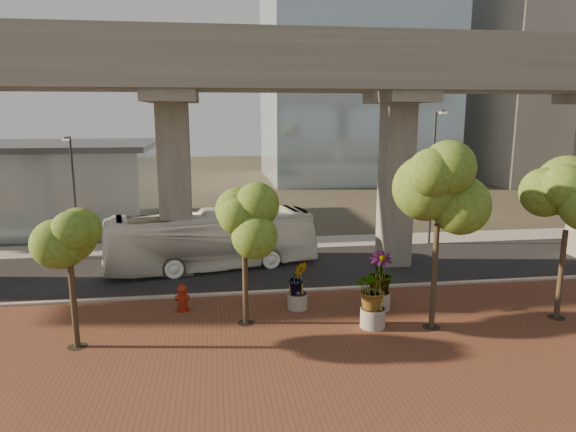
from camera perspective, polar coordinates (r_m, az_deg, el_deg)
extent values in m
plane|color=#383328|center=(26.78, 0.71, -7.06)|extent=(160.00, 160.00, 0.00)
cube|color=brown|center=(19.46, 4.43, -14.31)|extent=(70.00, 13.00, 0.06)
cube|color=black|center=(28.66, 0.09, -5.78)|extent=(90.00, 8.00, 0.04)
cube|color=#A09C95|center=(24.89, 1.42, -8.32)|extent=(70.00, 0.25, 0.16)
cube|color=#A09C95|center=(33.91, -1.23, -3.06)|extent=(90.00, 3.00, 0.06)
cube|color=gray|center=(25.90, 0.62, 15.88)|extent=(72.00, 2.40, 1.80)
cube|color=gray|center=(29.05, -0.37, 15.38)|extent=(72.00, 2.40, 1.80)
cube|color=gray|center=(24.97, 1.04, 19.28)|extent=(72.00, 0.12, 1.00)
cube|color=gray|center=(30.27, -0.67, 17.87)|extent=(72.00, 0.12, 1.00)
cube|color=#A4B5BB|center=(44.49, -29.28, 2.83)|extent=(22.00, 12.00, 6.00)
cube|color=gray|center=(74.19, 27.03, 12.85)|extent=(18.00, 16.00, 24.00)
imported|color=white|center=(28.49, -8.47, -2.70)|extent=(11.81, 4.86, 3.21)
cylinder|color=maroon|center=(23.02, -11.59, -10.11)|extent=(0.55, 0.55, 0.12)
cylinder|color=maroon|center=(22.86, -11.63, -9.07)|extent=(0.37, 0.37, 0.89)
sphere|color=maroon|center=(22.71, -11.68, -8.01)|extent=(0.43, 0.43, 0.43)
cylinder|color=maroon|center=(22.65, -11.70, -7.53)|extent=(0.12, 0.12, 0.15)
cylinder|color=maroon|center=(22.83, -11.64, -8.89)|extent=(0.62, 0.25, 0.25)
cylinder|color=gray|center=(21.12, 9.39, -11.07)|extent=(1.00, 1.00, 0.78)
imported|color=#385B18|center=(20.69, 9.50, -7.93)|extent=(2.23, 2.23, 1.67)
cylinder|color=#ACA89C|center=(22.98, 10.06, -9.24)|extent=(0.98, 0.98, 0.76)
imported|color=#385B18|center=(22.56, 10.17, -6.19)|extent=(2.40, 2.40, 1.80)
cylinder|color=#A8A497|center=(22.71, 1.07, -9.42)|extent=(0.88, 0.88, 0.68)
imported|color=#385B18|center=(22.35, 1.08, -6.84)|extent=(1.95, 1.95, 1.46)
cylinder|color=#483C29|center=(20.23, -22.71, -8.97)|extent=(0.22, 0.22, 3.33)
cylinder|color=black|center=(20.84, -22.35, -13.27)|extent=(0.70, 0.70, 0.01)
cylinder|color=#483C29|center=(20.84, -4.77, -7.68)|extent=(0.22, 0.22, 3.21)
cylinder|color=black|center=(21.42, -4.70, -11.74)|extent=(0.70, 0.70, 0.01)
cylinder|color=#483C29|center=(21.00, 15.93, -6.49)|extent=(0.22, 0.22, 4.22)
cylinder|color=black|center=(21.72, 15.63, -11.80)|extent=(0.70, 0.70, 0.01)
cylinder|color=#483C29|center=(24.00, 28.05, -5.77)|extent=(0.22, 0.22, 3.75)
cylinder|color=black|center=(24.58, 27.65, -9.95)|extent=(0.70, 0.70, 0.01)
cylinder|color=#2B2B30|center=(32.03, -22.60, 1.71)|extent=(0.12, 0.12, 7.08)
cube|color=#2B2B30|center=(31.26, -23.29, 7.99)|extent=(0.13, 0.89, 0.13)
cube|color=silver|center=(30.84, -23.49, 7.78)|extent=(0.35, 0.18, 0.11)
cylinder|color=#333238|center=(34.35, 15.73, 3.99)|extent=(0.15, 0.15, 8.56)
cube|color=#333238|center=(33.62, 16.50, 11.12)|extent=(0.16, 1.07, 0.16)
cube|color=silver|center=(33.13, 16.88, 10.92)|extent=(0.43, 0.21, 0.13)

